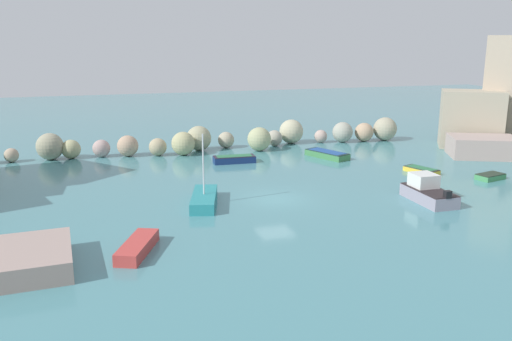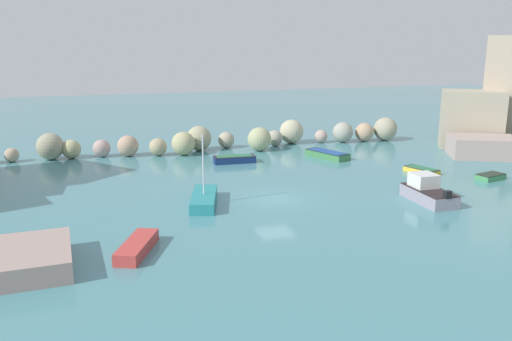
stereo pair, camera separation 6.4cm
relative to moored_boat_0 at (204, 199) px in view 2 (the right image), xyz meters
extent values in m
plane|color=teal|center=(5.04, -0.23, -0.39)|extent=(160.00, 160.00, 0.00)
cube|color=#AD968D|center=(28.64, 7.04, 0.57)|extent=(7.35, 6.47, 1.92)
cube|color=tan|center=(35.73, 11.98, 5.28)|extent=(7.95, 7.56, 11.33)
cube|color=tan|center=(30.61, 11.46, 2.53)|extent=(7.24, 6.66, 5.84)
sphere|color=tan|center=(-14.07, 17.99, 0.26)|extent=(1.29, 1.29, 1.29)
sphere|color=#9F9A7F|center=(-10.72, 18.04, 0.86)|extent=(2.50, 2.50, 2.50)
sphere|color=tan|center=(-8.89, 17.98, 0.50)|extent=(1.79, 1.79, 1.79)
sphere|color=#B69892|center=(-6.15, 17.88, 0.44)|extent=(1.66, 1.66, 1.66)
sphere|color=tan|center=(-3.72, 17.43, 0.62)|extent=(2.01, 2.01, 2.01)
sphere|color=tan|center=(-0.95, 16.82, 0.46)|extent=(1.70, 1.70, 1.70)
sphere|color=tan|center=(1.44, 16.34, 0.75)|extent=(2.28, 2.28, 2.28)
sphere|color=tan|center=(3.31, 18.02, 0.86)|extent=(2.50, 2.50, 2.50)
sphere|color=tan|center=(6.27, 18.53, 0.45)|extent=(1.67, 1.67, 1.67)
sphere|color=#ABAF80|center=(9.11, 16.15, 0.80)|extent=(2.38, 2.38, 2.38)
sphere|color=#A59F8D|center=(11.38, 18.01, 0.45)|extent=(1.67, 1.67, 1.67)
sphere|color=#B9B391|center=(13.62, 18.90, 0.90)|extent=(2.58, 2.58, 2.58)
sphere|color=#B69C90|center=(16.81, 18.27, 0.31)|extent=(1.39, 1.39, 1.39)
sphere|color=#9F9F8F|center=(19.18, 17.80, 0.72)|extent=(2.21, 2.21, 2.21)
sphere|color=tan|center=(21.70, 17.59, 0.63)|extent=(2.04, 2.04, 2.04)
sphere|color=#A39D82|center=(24.17, 17.40, 0.90)|extent=(2.57, 2.57, 2.57)
cube|color=teal|center=(0.00, 0.00, -0.02)|extent=(2.85, 5.19, 0.74)
cylinder|color=silver|center=(0.00, 0.00, 2.41)|extent=(0.10, 0.10, 4.11)
cube|color=gold|center=(19.26, 3.22, -0.20)|extent=(2.05, 3.15, 0.38)
cube|color=#2E312B|center=(19.26, 3.22, 0.02)|extent=(2.01, 3.08, 0.06)
cube|color=#2D7047|center=(19.26, 3.22, 0.03)|extent=(1.74, 2.67, 0.08)
cube|color=gray|center=(14.89, -4.01, 0.03)|extent=(2.01, 4.34, 0.84)
cube|color=#282022|center=(14.89, -4.01, 0.48)|extent=(1.97, 4.25, 0.06)
cube|color=silver|center=(14.90, -3.29, 0.94)|extent=(1.61, 1.68, 0.99)
cube|color=black|center=(14.85, -6.01, 0.70)|extent=(0.45, 0.37, 0.50)
cube|color=#C43E3A|center=(-5.09, -7.21, -0.07)|extent=(2.68, 4.11, 0.64)
cube|color=navy|center=(5.28, 11.66, -0.10)|extent=(3.86, 1.57, 0.57)
cube|color=#281F31|center=(5.28, 11.66, 0.21)|extent=(3.78, 1.54, 0.06)
cube|color=#2D7047|center=(5.28, 11.66, 0.22)|extent=(3.28, 1.33, 0.08)
cube|color=#3F7E48|center=(14.27, 11.15, -0.12)|extent=(3.14, 4.71, 0.54)
cube|color=#1A2D2E|center=(14.27, 11.15, 0.18)|extent=(3.07, 4.62, 0.06)
cube|color=#234C93|center=(14.27, 11.15, 0.19)|extent=(2.67, 4.01, 0.08)
cube|color=#418E54|center=(23.28, -0.26, -0.19)|extent=(2.51, 1.74, 0.40)
cube|color=#212F23|center=(23.28, -0.26, 0.04)|extent=(2.46, 1.70, 0.06)
camera|label=1|loc=(-6.97, -33.85, 10.42)|focal=37.26mm
camera|label=2|loc=(-6.91, -33.87, 10.42)|focal=37.26mm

